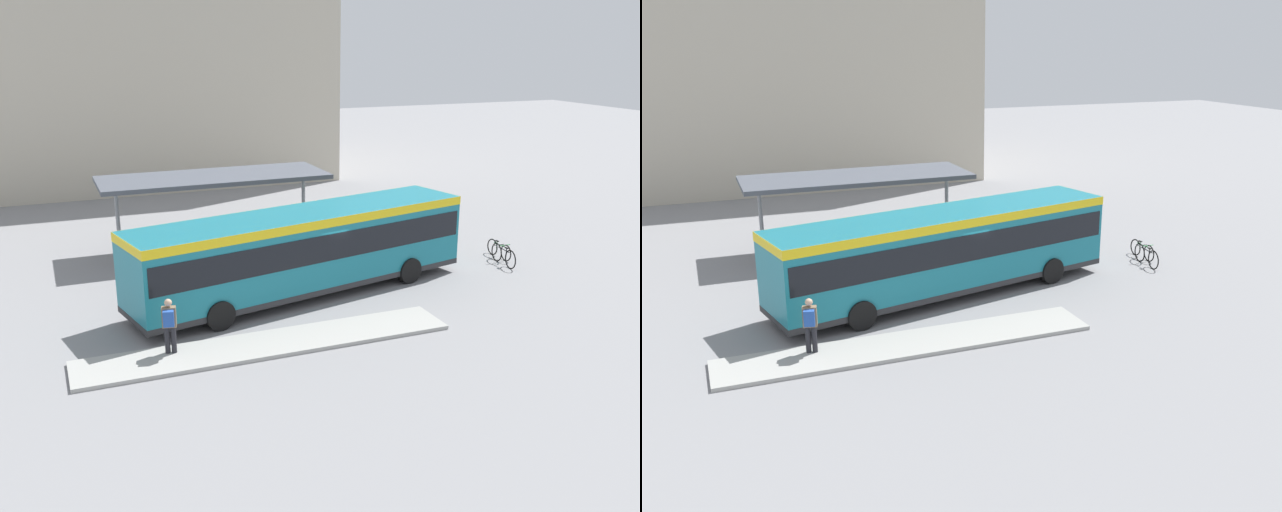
# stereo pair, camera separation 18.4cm
# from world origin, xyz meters

# --- Properties ---
(ground_plane) EXTENTS (120.00, 120.00, 0.00)m
(ground_plane) POSITION_xyz_m (0.00, 0.00, 0.00)
(ground_plane) COLOR gray
(curb_island) EXTENTS (11.17, 1.80, 0.12)m
(curb_island) POSITION_xyz_m (-2.52, -3.73, 0.06)
(curb_island) COLOR #9E9E99
(curb_island) RESTS_ON ground_plane
(city_bus) EXTENTS (12.75, 5.18, 2.97)m
(city_bus) POSITION_xyz_m (0.01, 0.00, 1.75)
(city_bus) COLOR #197284
(city_bus) RESTS_ON ground_plane
(pedestrian_waiting) EXTENTS (0.44, 0.48, 1.63)m
(pedestrian_waiting) POSITION_xyz_m (-5.30, -3.40, 1.05)
(pedestrian_waiting) COLOR #232328
(pedestrian_waiting) RESTS_ON curb_island
(bicycle_black) EXTENTS (0.48, 1.79, 0.77)m
(bicycle_black) POSITION_xyz_m (8.55, 0.17, 0.39)
(bicycle_black) COLOR black
(bicycle_black) RESTS_ON ground_plane
(bicycle_green) EXTENTS (0.48, 1.61, 0.70)m
(bicycle_green) POSITION_xyz_m (8.94, 1.01, 0.35)
(bicycle_green) COLOR black
(bicycle_green) RESTS_ON ground_plane
(station_shelter) EXTENTS (9.35, 3.43, 3.19)m
(station_shelter) POSITION_xyz_m (-1.49, 6.57, 3.06)
(station_shelter) COLOR #4C515B
(station_shelter) RESTS_ON ground_plane
(potted_planter_near_shelter) EXTENTS (1.01, 1.01, 1.41)m
(potted_planter_near_shelter) POSITION_xyz_m (2.01, 3.46, 0.72)
(potted_planter_near_shelter) COLOR slate
(potted_planter_near_shelter) RESTS_ON ground_plane
(station_building) EXTENTS (23.77, 14.58, 17.62)m
(station_building) POSITION_xyz_m (-2.53, 25.69, 8.81)
(station_building) COLOR #BCB29E
(station_building) RESTS_ON ground_plane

